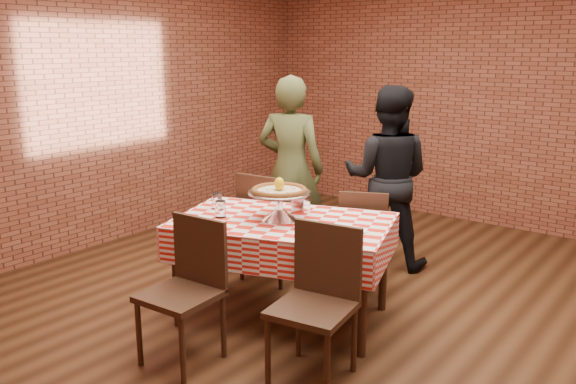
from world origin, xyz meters
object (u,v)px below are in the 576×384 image
(pizza_stand, at_px, (279,206))
(chair_far_left, at_px, (274,225))
(water_glass_right, at_px, (217,201))
(chair_near_right, at_px, (312,307))
(diner_black, at_px, (387,177))
(pizza, at_px, (279,191))
(chair_far_right, at_px, (364,239))
(chair_near_left, at_px, (180,295))
(table, at_px, (283,270))
(water_glass_left, at_px, (221,209))
(condiment_caddy, at_px, (301,201))
(diner_olive, at_px, (291,169))

(pizza_stand, distance_m, chair_far_left, 0.88)
(water_glass_right, distance_m, chair_near_right, 1.36)
(chair_near_right, distance_m, diner_black, 2.12)
(pizza_stand, distance_m, pizza, 0.11)
(water_glass_right, bearing_deg, chair_near_right, -20.96)
(chair_far_right, xyz_separation_m, diner_black, (-0.14, 0.62, 0.39))
(diner_black, bearing_deg, chair_near_right, 86.63)
(chair_far_left, bearing_deg, pizza, 127.14)
(chair_near_left, bearing_deg, chair_near_right, 20.29)
(water_glass_right, distance_m, chair_near_left, 1.00)
(table, height_order, water_glass_left, water_glass_left)
(pizza, relative_size, water_glass_left, 3.24)
(pizza, xyz_separation_m, condiment_caddy, (-0.01, 0.27, -0.13))
(diner_olive, bearing_deg, chair_far_right, 147.28)
(diner_olive, bearing_deg, chair_near_left, 89.28)
(chair_far_right, bearing_deg, table, 51.83)
(water_glass_right, distance_m, diner_black, 1.65)
(condiment_caddy, xyz_separation_m, diner_black, (0.08, 1.19, -0.01))
(table, relative_size, diner_black, 0.92)
(pizza, relative_size, condiment_caddy, 2.60)
(water_glass_right, xyz_separation_m, chair_near_left, (0.46, -0.81, -0.36))
(water_glass_left, bearing_deg, chair_near_left, -67.27)
(chair_near_right, height_order, chair_far_right, chair_near_right)
(water_glass_left, xyz_separation_m, water_glass_right, (-0.18, 0.15, 0.00))
(pizza, distance_m, chair_far_left, 0.94)
(chair_far_left, relative_size, diner_olive, 0.55)
(condiment_caddy, height_order, chair_near_right, chair_near_right)
(diner_olive, bearing_deg, condiment_caddy, 112.86)
(chair_near_left, xyz_separation_m, chair_far_left, (-0.44, 1.47, 0.01))
(water_glass_left, xyz_separation_m, diner_black, (0.44, 1.68, 0.00))
(condiment_caddy, distance_m, diner_black, 1.20)
(water_glass_right, height_order, chair_far_left, chair_far_left)
(pizza, distance_m, water_glass_left, 0.46)
(water_glass_right, bearing_deg, chair_far_left, 87.95)
(pizza, xyz_separation_m, chair_near_left, (-0.10, -0.88, -0.51))
(condiment_caddy, bearing_deg, table, -85.00)
(water_glass_right, xyz_separation_m, chair_far_left, (0.02, 0.66, -0.35))
(chair_near_right, height_order, chair_far_left, chair_far_left)
(pizza_stand, xyz_separation_m, diner_black, (0.07, 1.47, -0.04))
(pizza_stand, xyz_separation_m, diner_olive, (-0.73, 1.09, -0.00))
(pizza_stand, relative_size, chair_near_right, 0.49)
(condiment_caddy, bearing_deg, chair_near_right, -52.45)
(condiment_caddy, relative_size, chair_far_left, 0.16)
(chair_near_left, distance_m, diner_olive, 2.11)
(chair_far_left, height_order, diner_black, diner_black)
(pizza_stand, bearing_deg, diner_olive, 123.98)
(table, distance_m, chair_far_left, 0.81)
(table, xyz_separation_m, diner_olive, (-0.76, 1.08, 0.48))
(water_glass_left, bearing_deg, diner_olive, 105.38)
(condiment_caddy, bearing_deg, water_glass_left, -129.16)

